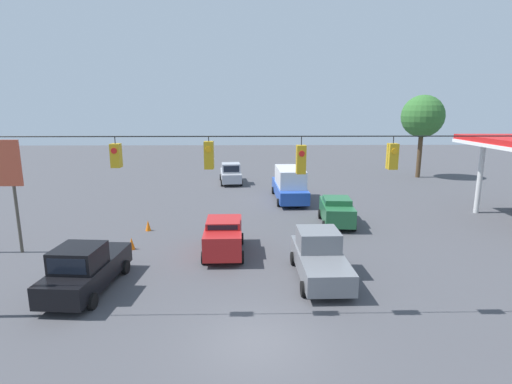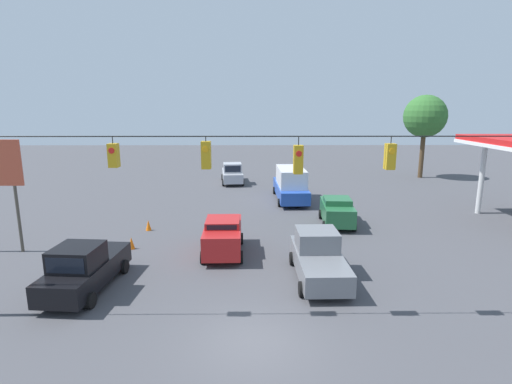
{
  "view_description": "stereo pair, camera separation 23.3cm",
  "coord_description": "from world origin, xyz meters",
  "px_view_note": "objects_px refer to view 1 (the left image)",
  "views": [
    {
      "loc": [
        0.23,
        11.95,
        7.69
      ],
      "look_at": [
        -0.22,
        -12.07,
        2.55
      ],
      "focal_mm": 28.0,
      "sensor_mm": 36.0,
      "label": 1
    },
    {
      "loc": [
        -0.01,
        11.95,
        7.69
      ],
      "look_at": [
        -0.22,
        -12.07,
        2.55
      ],
      "focal_mm": 28.0,
      "sensor_mm": 36.0,
      "label": 2
    }
  ],
  "objects_px": {
    "pickup_truck_silver_withflow_deep": "(231,174)",
    "traffic_cone_nearest": "(115,265)",
    "pickup_truck_grey_crossing_near": "(320,257)",
    "overhead_signal_span": "(257,193)",
    "traffic_cone_second": "(132,243)",
    "traffic_cone_third": "(148,226)",
    "pickup_truck_black_parked_shoulder": "(86,269)",
    "sedan_red_withflow_mid": "(224,235)",
    "tree_horizon_left": "(423,117)",
    "box_truck_blue_oncoming_deep": "(290,184)",
    "sedan_green_oncoming_far": "(337,211)"
  },
  "relations": [
    {
      "from": "traffic_cone_nearest",
      "to": "traffic_cone_third",
      "type": "relative_size",
      "value": 1.0
    },
    {
      "from": "traffic_cone_second",
      "to": "pickup_truck_grey_crossing_near",
      "type": "bearing_deg",
      "value": 158.32
    },
    {
      "from": "tree_horizon_left",
      "to": "pickup_truck_grey_crossing_near",
      "type": "bearing_deg",
      "value": 59.38
    },
    {
      "from": "overhead_signal_span",
      "to": "tree_horizon_left",
      "type": "xyz_separation_m",
      "value": [
        -18.58,
        -29.72,
        1.95
      ]
    },
    {
      "from": "traffic_cone_nearest",
      "to": "traffic_cone_third",
      "type": "height_order",
      "value": "same"
    },
    {
      "from": "pickup_truck_black_parked_shoulder",
      "to": "box_truck_blue_oncoming_deep",
      "type": "distance_m",
      "value": 19.66
    },
    {
      "from": "pickup_truck_black_parked_shoulder",
      "to": "pickup_truck_silver_withflow_deep",
      "type": "height_order",
      "value": "same"
    },
    {
      "from": "overhead_signal_span",
      "to": "box_truck_blue_oncoming_deep",
      "type": "distance_m",
      "value": 19.42
    },
    {
      "from": "traffic_cone_second",
      "to": "traffic_cone_third",
      "type": "relative_size",
      "value": 1.0
    },
    {
      "from": "box_truck_blue_oncoming_deep",
      "to": "traffic_cone_third",
      "type": "relative_size",
      "value": 10.91
    },
    {
      "from": "sedan_green_oncoming_far",
      "to": "pickup_truck_grey_crossing_near",
      "type": "distance_m",
      "value": 8.78
    },
    {
      "from": "box_truck_blue_oncoming_deep",
      "to": "pickup_truck_silver_withflow_deep",
      "type": "bearing_deg",
      "value": -55.79
    },
    {
      "from": "tree_horizon_left",
      "to": "pickup_truck_silver_withflow_deep",
      "type": "bearing_deg",
      "value": 8.57
    },
    {
      "from": "pickup_truck_black_parked_shoulder",
      "to": "sedan_green_oncoming_far",
      "type": "xyz_separation_m",
      "value": [
        -12.74,
        -9.57,
        -0.02
      ]
    },
    {
      "from": "sedan_red_withflow_mid",
      "to": "pickup_truck_silver_withflow_deep",
      "type": "relative_size",
      "value": 0.85
    },
    {
      "from": "sedan_green_oncoming_far",
      "to": "traffic_cone_second",
      "type": "xyz_separation_m",
      "value": [
        12.28,
        4.54,
        -0.62
      ]
    },
    {
      "from": "pickup_truck_grey_crossing_near",
      "to": "pickup_truck_silver_withflow_deep",
      "type": "bearing_deg",
      "value": -77.73
    },
    {
      "from": "overhead_signal_span",
      "to": "traffic_cone_third",
      "type": "distance_m",
      "value": 13.21
    },
    {
      "from": "pickup_truck_silver_withflow_deep",
      "to": "tree_horizon_left",
      "type": "height_order",
      "value": "tree_horizon_left"
    },
    {
      "from": "sedan_red_withflow_mid",
      "to": "tree_horizon_left",
      "type": "relative_size",
      "value": 0.5
    },
    {
      "from": "traffic_cone_third",
      "to": "sedan_green_oncoming_far",
      "type": "bearing_deg",
      "value": -174.56
    },
    {
      "from": "sedan_red_withflow_mid",
      "to": "traffic_cone_third",
      "type": "bearing_deg",
      "value": -38.93
    },
    {
      "from": "sedan_green_oncoming_far",
      "to": "box_truck_blue_oncoming_deep",
      "type": "distance_m",
      "value": 7.56
    },
    {
      "from": "pickup_truck_black_parked_shoulder",
      "to": "traffic_cone_second",
      "type": "xyz_separation_m",
      "value": [
        -0.46,
        -5.03,
        -0.64
      ]
    },
    {
      "from": "pickup_truck_silver_withflow_deep",
      "to": "overhead_signal_span",
      "type": "bearing_deg",
      "value": 94.54
    },
    {
      "from": "pickup_truck_silver_withflow_deep",
      "to": "traffic_cone_second",
      "type": "xyz_separation_m",
      "value": [
        4.62,
        19.43,
        -0.64
      ]
    },
    {
      "from": "pickup_truck_silver_withflow_deep",
      "to": "box_truck_blue_oncoming_deep",
      "type": "height_order",
      "value": "box_truck_blue_oncoming_deep"
    },
    {
      "from": "pickup_truck_silver_withflow_deep",
      "to": "traffic_cone_nearest",
      "type": "distance_m",
      "value": 22.95
    },
    {
      "from": "sedan_green_oncoming_far",
      "to": "traffic_cone_third",
      "type": "height_order",
      "value": "sedan_green_oncoming_far"
    },
    {
      "from": "traffic_cone_second",
      "to": "traffic_cone_nearest",
      "type": "bearing_deg",
      "value": 91.19
    },
    {
      "from": "traffic_cone_nearest",
      "to": "traffic_cone_third",
      "type": "bearing_deg",
      "value": -90.11
    },
    {
      "from": "traffic_cone_third",
      "to": "traffic_cone_nearest",
      "type": "bearing_deg",
      "value": 89.89
    },
    {
      "from": "pickup_truck_silver_withflow_deep",
      "to": "tree_horizon_left",
      "type": "relative_size",
      "value": 0.59
    },
    {
      "from": "overhead_signal_span",
      "to": "pickup_truck_black_parked_shoulder",
      "type": "xyz_separation_m",
      "value": [
        7.19,
        -2.15,
        -3.72
      ]
    },
    {
      "from": "pickup_truck_silver_withflow_deep",
      "to": "traffic_cone_nearest",
      "type": "relative_size",
      "value": 7.84
    },
    {
      "from": "pickup_truck_black_parked_shoulder",
      "to": "tree_horizon_left",
      "type": "relative_size",
      "value": 0.6
    },
    {
      "from": "sedan_red_withflow_mid",
      "to": "pickup_truck_black_parked_shoulder",
      "type": "bearing_deg",
      "value": 37.86
    },
    {
      "from": "overhead_signal_span",
      "to": "traffic_cone_second",
      "type": "relative_size",
      "value": 35.0
    },
    {
      "from": "overhead_signal_span",
      "to": "sedan_red_withflow_mid",
      "type": "relative_size",
      "value": 5.28
    },
    {
      "from": "traffic_cone_nearest",
      "to": "traffic_cone_second",
      "type": "bearing_deg",
      "value": -88.81
    },
    {
      "from": "overhead_signal_span",
      "to": "pickup_truck_grey_crossing_near",
      "type": "relative_size",
      "value": 4.47
    },
    {
      "from": "sedan_green_oncoming_far",
      "to": "box_truck_blue_oncoming_deep",
      "type": "bearing_deg",
      "value": -71.41
    },
    {
      "from": "pickup_truck_black_parked_shoulder",
      "to": "traffic_cone_third",
      "type": "height_order",
      "value": "pickup_truck_black_parked_shoulder"
    },
    {
      "from": "pickup_truck_black_parked_shoulder",
      "to": "pickup_truck_silver_withflow_deep",
      "type": "distance_m",
      "value": 24.98
    },
    {
      "from": "pickup_truck_silver_withflow_deep",
      "to": "traffic_cone_nearest",
      "type": "xyz_separation_m",
      "value": [
        4.55,
        22.49,
        -0.64
      ]
    },
    {
      "from": "pickup_truck_silver_withflow_deep",
      "to": "pickup_truck_grey_crossing_near",
      "type": "relative_size",
      "value": 1.0
    },
    {
      "from": "pickup_truck_grey_crossing_near",
      "to": "traffic_cone_nearest",
      "type": "height_order",
      "value": "pickup_truck_grey_crossing_near"
    },
    {
      "from": "tree_horizon_left",
      "to": "sedan_green_oncoming_far",
      "type": "bearing_deg",
      "value": 54.12
    },
    {
      "from": "sedan_red_withflow_mid",
      "to": "traffic_cone_third",
      "type": "height_order",
      "value": "sedan_red_withflow_mid"
    },
    {
      "from": "sedan_green_oncoming_far",
      "to": "tree_horizon_left",
      "type": "bearing_deg",
      "value": -125.88
    }
  ]
}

